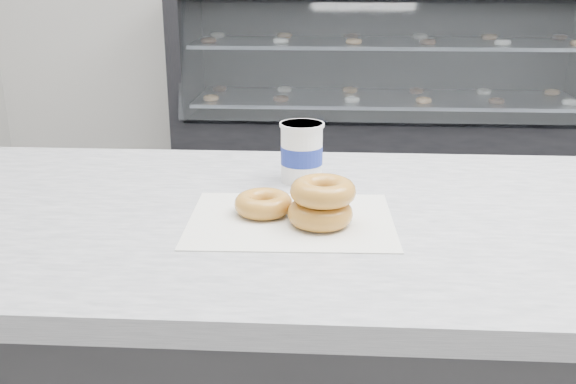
% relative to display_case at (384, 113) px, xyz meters
% --- Properties ---
extents(display_case, '(2.40, 0.74, 1.25)m').
position_rel_display_case_xyz_m(display_case, '(0.00, 0.00, 0.00)').
color(display_case, black).
rests_on(display_case, ground).
extents(wax_paper, '(0.35, 0.27, 0.00)m').
position_rel_display_case_xyz_m(wax_paper, '(-0.40, -2.77, 0.41)').
color(wax_paper, silver).
rests_on(wax_paper, counter).
extents(donut_single, '(0.13, 0.13, 0.03)m').
position_rel_display_case_xyz_m(donut_single, '(-0.45, -2.74, 0.43)').
color(donut_single, gold).
rests_on(donut_single, wax_paper).
extents(donut_stack, '(0.14, 0.14, 0.07)m').
position_rel_display_case_xyz_m(donut_stack, '(-0.35, -2.79, 0.45)').
color(donut_stack, gold).
rests_on(donut_stack, wax_paper).
extents(coffee_cup, '(0.10, 0.10, 0.12)m').
position_rel_display_case_xyz_m(coffee_cup, '(-0.39, -2.55, 0.47)').
color(coffee_cup, white).
rests_on(coffee_cup, counter).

